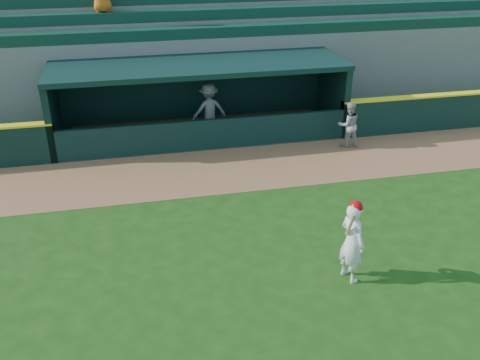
{
  "coord_description": "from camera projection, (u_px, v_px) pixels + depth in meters",
  "views": [
    {
      "loc": [
        -2.32,
        -8.93,
        6.67
      ],
      "look_at": [
        0.0,
        1.6,
        1.3
      ],
      "focal_mm": 40.0,
      "sensor_mm": 36.0,
      "label": 1
    }
  ],
  "objects": [
    {
      "name": "warning_track",
      "position": [
        216.0,
        170.0,
        15.5
      ],
      "size": [
        40.0,
        3.0,
        0.01
      ],
      "primitive_type": "cube",
      "color": "brown",
      "rests_on": "ground"
    },
    {
      "name": "dugout_player_front",
      "position": [
        349.0,
        125.0,
        16.8
      ],
      "size": [
        0.72,
        0.56,
        1.47
      ],
      "primitive_type": "imported",
      "rotation": [
        0.0,
        0.0,
        3.15
      ],
      "color": "#A3A39E",
      "rests_on": "ground"
    },
    {
      "name": "dugout",
      "position": [
        198.0,
        94.0,
        17.62
      ],
      "size": [
        9.4,
        2.8,
        2.46
      ],
      "color": "slate",
      "rests_on": "ground"
    },
    {
      "name": "stands",
      "position": [
        180.0,
        35.0,
        21.15
      ],
      "size": [
        34.5,
        6.25,
        7.55
      ],
      "color": "slate",
      "rests_on": "ground"
    },
    {
      "name": "batter_at_plate",
      "position": [
        352.0,
        241.0,
        10.54
      ],
      "size": [
        0.58,
        0.84,
        1.8
      ],
      "color": "white",
      "rests_on": "ground"
    },
    {
      "name": "ground",
      "position": [
        256.0,
        268.0,
        11.22
      ],
      "size": [
        120.0,
        120.0,
        0.0
      ],
      "primitive_type": "plane",
      "color": "#1B4110",
      "rests_on": "ground"
    },
    {
      "name": "dugout_player_inside",
      "position": [
        209.0,
        109.0,
        17.7
      ],
      "size": [
        1.21,
        0.8,
        1.75
      ],
      "primitive_type": "imported",
      "rotation": [
        0.0,
        0.0,
        3.28
      ],
      "color": "gray",
      "rests_on": "ground"
    }
  ]
}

